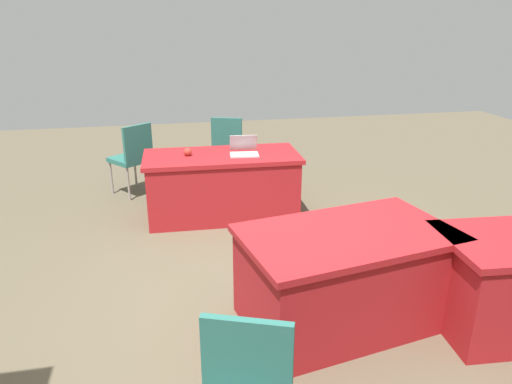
{
  "coord_description": "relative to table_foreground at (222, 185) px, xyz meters",
  "views": [
    {
      "loc": [
        0.74,
        3.31,
        2.2
      ],
      "look_at": [
        0.04,
        -0.13,
        0.9
      ],
      "focal_mm": 33.0,
      "sensor_mm": 36.0,
      "label": 1
    }
  ],
  "objects": [
    {
      "name": "ground_plane",
      "position": [
        -0.09,
        1.82,
        -0.38
      ],
      "size": [
        14.4,
        14.4,
        0.0
      ],
      "primitive_type": "plane",
      "color": "brown"
    },
    {
      "name": "table_foreground",
      "position": [
        0.0,
        0.0,
        0.0
      ],
      "size": [
        1.79,
        0.86,
        0.75
      ],
      "rotation": [
        0.0,
        0.0,
        -0.03
      ],
      "color": "#AD1E23",
      "rests_on": "ground"
    },
    {
      "name": "table_mid_right",
      "position": [
        -0.63,
        2.24,
        0.0
      ],
      "size": [
        1.68,
        1.17,
        0.75
      ],
      "rotation": [
        0.0,
        0.0,
        0.18
      ],
      "color": "#AD1E23",
      "rests_on": "ground"
    },
    {
      "name": "chair_near_front",
      "position": [
        1.03,
        -0.93,
        0.17
      ],
      "size": [
        0.62,
        0.62,
        0.95
      ],
      "rotation": [
        0.0,
        0.0,
        3.81
      ],
      "color": "#9E9993",
      "rests_on": "ground"
    },
    {
      "name": "chair_tucked_right",
      "position": [
        -0.25,
        -1.17,
        0.17
      ],
      "size": [
        0.56,
        0.56,
        0.95
      ],
      "rotation": [
        0.0,
        0.0,
        2.81
      ],
      "color": "#9E9993",
      "rests_on": "ground"
    },
    {
      "name": "laptop_silver",
      "position": [
        -0.25,
        0.04,
        0.41
      ],
      "size": [
        0.35,
        0.32,
        0.21
      ],
      "rotation": [
        0.0,
        0.0,
        -0.1
      ],
      "color": "silver",
      "rests_on": "table_foreground"
    },
    {
      "name": "yarn_ball",
      "position": [
        0.38,
        -0.02,
        0.42
      ],
      "size": [
        0.09,
        0.09,
        0.09
      ],
      "primitive_type": "sphere",
      "color": "#B2382D",
      "rests_on": "table_foreground"
    },
    {
      "name": "scissors_red",
      "position": [
        -0.34,
        -0.0,
        0.38
      ],
      "size": [
        0.14,
        0.16,
        0.01
      ],
      "primitive_type": "cube",
      "rotation": [
        0.0,
        0.0,
        0.9
      ],
      "color": "red",
      "rests_on": "table_foreground"
    }
  ]
}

